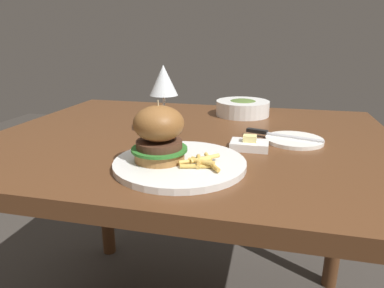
{
  "coord_description": "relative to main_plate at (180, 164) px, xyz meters",
  "views": [
    {
      "loc": [
        0.22,
        -0.92,
        1.01
      ],
      "look_at": [
        0.05,
        -0.22,
        0.78
      ],
      "focal_mm": 32.0,
      "sensor_mm": 36.0,
      "label": 1
    }
  ],
  "objects": [
    {
      "name": "bread_plate",
      "position": [
        0.25,
        0.25,
        -0.0
      ],
      "size": [
        0.15,
        0.15,
        0.01
      ],
      "primitive_type": "cylinder",
      "color": "white",
      "rests_on": "dining_table"
    },
    {
      "name": "table_knife",
      "position": [
        0.2,
        0.26,
        0.01
      ],
      "size": [
        0.21,
        0.08,
        0.01
      ],
      "color": "silver",
      "rests_on": "bread_plate"
    },
    {
      "name": "soup_bowl",
      "position": [
        0.08,
        0.54,
        0.02
      ],
      "size": [
        0.19,
        0.19,
        0.06
      ],
      "color": "white",
      "rests_on": "dining_table"
    },
    {
      "name": "main_plate",
      "position": [
        0.0,
        0.0,
        0.0
      ],
      "size": [
        0.29,
        0.29,
        0.01
      ],
      "primitive_type": "cylinder",
      "color": "white",
      "rests_on": "dining_table"
    },
    {
      "name": "dining_table",
      "position": [
        -0.03,
        0.25,
        -0.1
      ],
      "size": [
        1.14,
        0.9,
        0.74
      ],
      "color": "#56331C",
      "rests_on": "ground"
    },
    {
      "name": "fries_pile",
      "position": [
        0.05,
        -0.02,
        0.02
      ],
      "size": [
        0.09,
        0.09,
        0.02
      ],
      "color": "#EABC5B",
      "rests_on": "main_plate"
    },
    {
      "name": "burger_sandwich",
      "position": [
        -0.04,
        -0.01,
        0.07
      ],
      "size": [
        0.12,
        0.12,
        0.13
      ],
      "color": "#9E6B38",
      "rests_on": "main_plate"
    },
    {
      "name": "butter_dish",
      "position": [
        0.14,
        0.16,
        0.0
      ],
      "size": [
        0.09,
        0.06,
        0.04
      ],
      "color": "white",
      "rests_on": "dining_table"
    },
    {
      "name": "wine_glass",
      "position": [
        -0.11,
        0.24,
        0.14
      ],
      "size": [
        0.08,
        0.08,
        0.2
      ],
      "color": "silver",
      "rests_on": "dining_table"
    }
  ]
}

